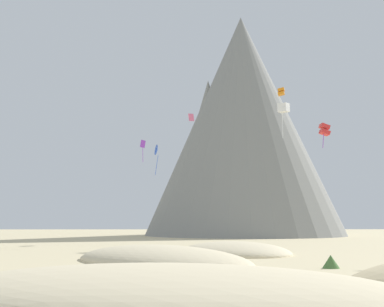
% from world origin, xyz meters
% --- Properties ---
extents(ground_plane, '(400.00, 400.00, 0.00)m').
position_xyz_m(ground_plane, '(0.00, 0.00, 0.00)').
color(ground_plane, beige).
extents(dune_foreground_left, '(22.42, 23.55, 3.17)m').
position_xyz_m(dune_foreground_left, '(-5.99, 15.30, 0.00)').
color(dune_foreground_left, beige).
rests_on(dune_foreground_left, ground_plane).
extents(dune_midground, '(18.34, 18.68, 2.94)m').
position_xyz_m(dune_midground, '(2.19, 26.08, 0.00)').
color(dune_midground, beige).
rests_on(dune_midground, ground_plane).
extents(dune_back_low, '(27.26, 18.50, 3.23)m').
position_xyz_m(dune_back_low, '(-4.87, -5.05, 0.00)').
color(dune_back_low, beige).
rests_on(dune_back_low, ground_plane).
extents(bush_mid_center, '(2.04, 2.04, 0.61)m').
position_xyz_m(bush_mid_center, '(-7.65, 4.96, 0.30)').
color(bush_mid_center, '#477238').
rests_on(bush_mid_center, ground_plane).
extents(bush_near_left, '(1.97, 1.97, 0.52)m').
position_xyz_m(bush_near_left, '(-13.28, 22.83, 0.26)').
color(bush_near_left, '#668C4C').
rests_on(bush_near_left, ground_plane).
extents(bush_far_left, '(1.71, 1.71, 1.06)m').
position_xyz_m(bush_far_left, '(8.10, 9.54, 0.53)').
color(bush_far_left, '#477238').
rests_on(bush_far_left, ground_plane).
extents(rock_massif, '(68.76, 68.47, 62.98)m').
position_xyz_m(rock_massif, '(14.39, 100.94, 27.24)').
color(rock_massif, gray).
rests_on(rock_massif, ground_plane).
extents(kite_orange_high, '(1.47, 1.43, 1.35)m').
position_xyz_m(kite_orange_high, '(13.89, 50.77, 26.43)').
color(kite_orange_high, orange).
extents(kite_blue_mid, '(1.16, 2.15, 5.78)m').
position_xyz_m(kite_blue_mid, '(-8.32, 59.12, 17.16)').
color(kite_blue_mid, blue).
extents(kite_red_mid, '(1.27, 1.18, 3.12)m').
position_xyz_m(kite_red_mid, '(14.13, 28.42, 15.19)').
color(kite_red_mid, red).
extents(kite_violet_mid, '(0.98, 0.58, 3.98)m').
position_xyz_m(kite_violet_mid, '(-10.49, 52.54, 16.89)').
color(kite_violet_mid, purple).
extents(kite_rainbow_mid, '(1.13, 0.63, 1.47)m').
position_xyz_m(kite_rainbow_mid, '(-1.92, 54.48, 22.54)').
color(kite_rainbow_mid, '#E5668C').
extents(kite_white_mid, '(1.92, 1.92, 5.15)m').
position_xyz_m(kite_white_mid, '(10.92, 36.59, 19.98)').
color(kite_white_mid, white).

